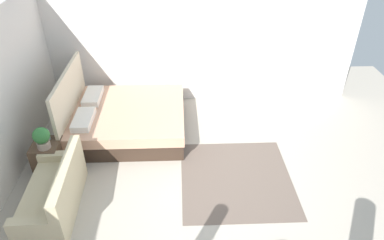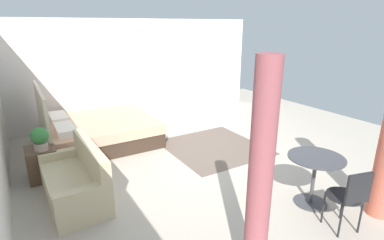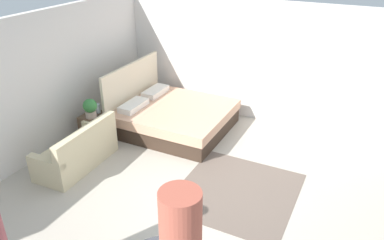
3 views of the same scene
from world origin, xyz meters
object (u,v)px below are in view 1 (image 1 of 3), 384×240
Objects in this scene: bed at (125,119)px; couch at (55,195)px; nightstand at (49,156)px; potted_plant at (42,137)px; vase at (46,135)px.

bed is 1.42× the size of couch.
nightstand is 1.40× the size of potted_plant.
vase is at bearing 19.37° from couch.
potted_plant is at bearing -165.31° from nightstand.
vase is (-0.96, 1.15, 0.33)m from bed.
bed is at bearing -47.04° from nightstand.
couch is 8.56× the size of vase.
potted_plant is (-0.10, -0.03, 0.47)m from nightstand.
nightstand is 0.48m from potted_plant.
vase is at bearing 5.85° from potted_plant.
nightstand is (-1.08, 1.16, -0.02)m from bed.
potted_plant is (0.81, 0.34, 0.46)m from couch.
nightstand is (0.91, 0.37, -0.01)m from couch.
bed is at bearing -50.31° from vase.
couch is 1.15m from vase.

